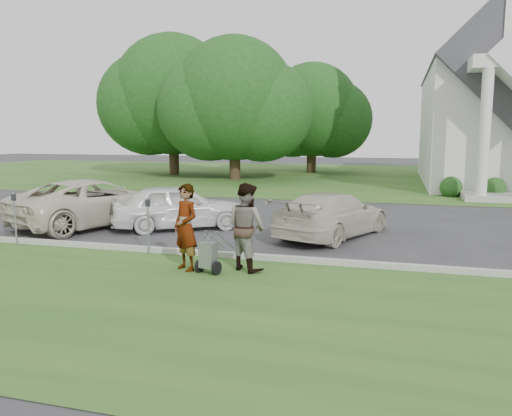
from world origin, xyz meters
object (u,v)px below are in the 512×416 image
at_px(person_right, 247,227).
at_px(parking_meter_far, 15,213).
at_px(tree_far, 173,101).
at_px(tree_left, 234,105).
at_px(person_left, 186,228).
at_px(striping_cart, 208,256).
at_px(car_a, 95,202).
at_px(tree_back, 312,114).
at_px(car_b, 179,206).
at_px(church, 505,87).
at_px(parking_meter_near, 148,219).
at_px(car_c, 332,215).

height_order(person_right, parking_meter_far, person_right).
bearing_deg(tree_far, tree_left, -26.56).
height_order(tree_left, person_left, tree_left).
bearing_deg(striping_cart, car_a, 154.06).
relative_size(tree_back, car_b, 2.23).
relative_size(church, person_right, 12.23).
relative_size(striping_cart, person_right, 0.55).
bearing_deg(person_left, car_b, 147.05).
bearing_deg(parking_meter_near, striping_cart, -30.96).
xyz_separation_m(church, person_left, (-10.63, -23.91, -4.96)).
distance_m(person_right, parking_meter_near, 2.93).
bearing_deg(parking_meter_near, car_b, 102.32).
bearing_deg(tree_back, car_a, -96.33).
height_order(parking_meter_far, car_b, parking_meter_far).
xyz_separation_m(tree_far, parking_meter_near, (10.85, -24.65, -4.78)).
relative_size(striping_cart, parking_meter_far, 0.73).
bearing_deg(striping_cart, car_b, 133.08).
height_order(tree_far, car_b, tree_far).
xyz_separation_m(tree_far, person_left, (12.39, -25.78, -4.72)).
bearing_deg(striping_cart, car_c, 78.64).
distance_m(church, person_left, 26.63).
xyz_separation_m(tree_far, parking_meter_far, (6.89, -24.79, -4.76)).
distance_m(parking_meter_far, car_a, 3.47).
bearing_deg(car_b, church, -65.91).
bearing_deg(striping_cart, person_left, 178.74).
distance_m(church, tree_back, 14.77).
bearing_deg(parking_meter_far, person_right, -5.00).
distance_m(parking_meter_near, car_a, 5.02).
height_order(church, car_b, church).
relative_size(person_left, car_c, 0.42).
relative_size(church, car_a, 4.26).
bearing_deg(car_c, parking_meter_near, 61.92).
distance_m(church, parking_meter_near, 26.30).
height_order(tree_back, car_b, tree_back).
height_order(person_left, car_c, person_left).
bearing_deg(car_a, church, -108.00).
bearing_deg(tree_far, parking_meter_far, -74.47).
relative_size(tree_far, car_c, 2.50).
bearing_deg(person_left, car_a, 170.70).
xyz_separation_m(tree_far, car_b, (10.08, -21.13, -4.96)).
relative_size(church, tree_back, 2.51).
xyz_separation_m(tree_far, car_a, (7.08, -21.33, -4.91)).
xyz_separation_m(car_a, car_b, (3.00, 0.20, -0.05)).
xyz_separation_m(person_left, car_b, (-2.31, 4.66, -0.24)).
distance_m(church, car_a, 25.67).
bearing_deg(person_left, person_right, 47.81).
distance_m(striping_cart, car_a, 7.48).
relative_size(striping_cart, car_c, 0.23).
height_order(tree_left, person_right, tree_left).
relative_size(striping_cart, car_a, 0.19).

